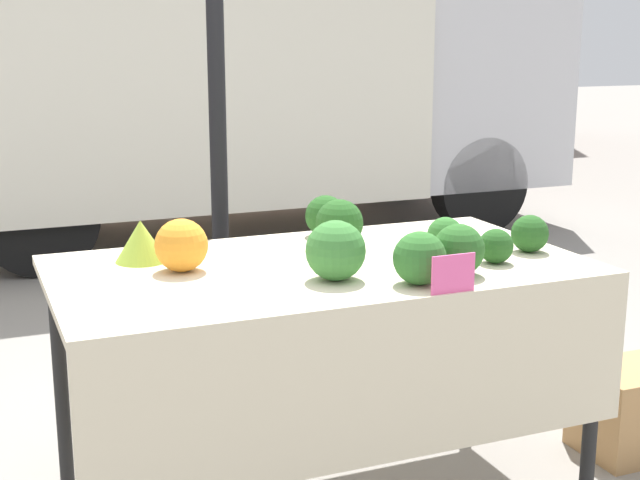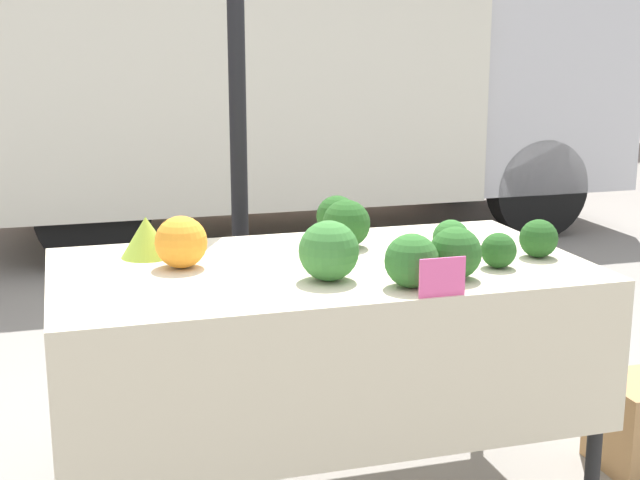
{
  "view_description": "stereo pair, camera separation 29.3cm",
  "coord_description": "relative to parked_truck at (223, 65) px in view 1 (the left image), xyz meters",
  "views": [
    {
      "loc": [
        -1.08,
        -2.64,
        1.6
      ],
      "look_at": [
        0.0,
        0.0,
        0.93
      ],
      "focal_mm": 50.0,
      "sensor_mm": 36.0,
      "label": 1
    },
    {
      "loc": [
        -0.81,
        -2.74,
        1.6
      ],
      "look_at": [
        0.0,
        0.0,
        0.93
      ],
      "focal_mm": 50.0,
      "sensor_mm": 36.0,
      "label": 2
    }
  ],
  "objects": [
    {
      "name": "tent_pole",
      "position": [
        -1.03,
        -3.45,
        -0.12
      ],
      "size": [
        0.07,
        0.07,
        2.46
      ],
      "color": "black",
      "rests_on": "ground_plane"
    },
    {
      "name": "broccoli_head_4",
      "position": [
        -0.96,
        -4.5,
        -0.4
      ],
      "size": [
        0.19,
        0.19,
        0.19
      ],
      "color": "#387533",
      "rests_on": "market_table"
    },
    {
      "name": "broccoli_head_7",
      "position": [
        -0.19,
        -4.42,
        -0.43
      ],
      "size": [
        0.13,
        0.13,
        0.13
      ],
      "color": "#23511E",
      "rests_on": "market_table"
    },
    {
      "name": "parked_truck",
      "position": [
        0.0,
        0.0,
        0.0
      ],
      "size": [
        5.12,
        1.99,
        2.52
      ],
      "color": "silver",
      "rests_on": "ground_plane"
    },
    {
      "name": "orange_cauliflower",
      "position": [
        -1.38,
        -4.22,
        -0.41
      ],
      "size": [
        0.17,
        0.17,
        0.17
      ],
      "color": "orange",
      "rests_on": "market_table"
    },
    {
      "name": "broccoli_head_0",
      "position": [
        -0.75,
        -3.92,
        -0.42
      ],
      "size": [
        0.15,
        0.15,
        0.15
      ],
      "color": "#23511E",
      "rests_on": "market_table"
    },
    {
      "name": "produce_crate",
      "position": [
        0.32,
        -4.42,
        -1.18
      ],
      "size": [
        0.37,
        0.32,
        0.34
      ],
      "color": "tan",
      "rests_on": "ground_plane"
    },
    {
      "name": "market_table",
      "position": [
        -0.93,
        -4.37,
        -0.6
      ],
      "size": [
        1.75,
        0.95,
        0.85
      ],
      "color": "beige",
      "rests_on": "ground_plane"
    },
    {
      "name": "price_sign",
      "position": [
        -0.7,
        -4.76,
        -0.44
      ],
      "size": [
        0.14,
        0.01,
        0.12
      ],
      "color": "#F45B9E",
      "rests_on": "market_table"
    },
    {
      "name": "broccoli_head_1",
      "position": [
        -0.78,
        -4.1,
        -0.41
      ],
      "size": [
        0.17,
        0.17,
        0.17
      ],
      "color": "#23511E",
      "rests_on": "market_table"
    },
    {
      "name": "romanesco_head",
      "position": [
        -1.47,
        -4.04,
        -0.43
      ],
      "size": [
        0.18,
        0.18,
        0.14
      ],
      "color": "#93B238",
      "rests_on": "market_table"
    },
    {
      "name": "broccoli_head_2",
      "position": [
        -0.75,
        -4.65,
        -0.42
      ],
      "size": [
        0.16,
        0.16,
        0.16
      ],
      "color": "#2D6628",
      "rests_on": "market_table"
    },
    {
      "name": "broccoli_head_3",
      "position": [
        -0.39,
        -4.51,
        -0.44
      ],
      "size": [
        0.12,
        0.12,
        0.12
      ],
      "color": "#23511E",
      "rests_on": "market_table"
    },
    {
      "name": "broccoli_head_6",
      "position": [
        -0.47,
        -4.32,
        -0.43
      ],
      "size": [
        0.13,
        0.13,
        0.13
      ],
      "color": "#2D6628",
      "rests_on": "market_table"
    },
    {
      "name": "broccoli_head_5",
      "position": [
        -0.58,
        -4.59,
        -0.42
      ],
      "size": [
        0.16,
        0.16,
        0.16
      ],
      "color": "#285B23",
      "rests_on": "market_table"
    }
  ]
}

